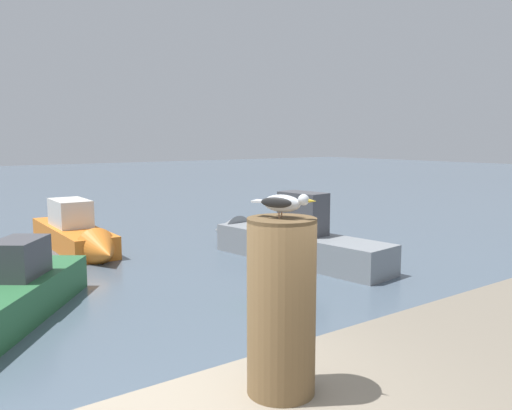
{
  "coord_description": "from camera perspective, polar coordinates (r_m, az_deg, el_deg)",
  "views": [
    {
      "loc": [
        -1.13,
        -2.84,
        2.97
      ],
      "look_at": [
        0.76,
        -0.28,
        2.57
      ],
      "focal_mm": 37.09,
      "sensor_mm": 36.0,
      "label": 1
    }
  ],
  "objects": [
    {
      "name": "mooring_post",
      "position": [
        3.15,
        2.75,
        -10.89
      ],
      "size": [
        0.4,
        0.4,
        1.05
      ],
      "primitive_type": "cylinder",
      "color": "brown",
      "rests_on": "harbor_quay"
    },
    {
      "name": "boat_grey",
      "position": [
        13.19,
        3.08,
        -3.8
      ],
      "size": [
        1.76,
        5.77,
        1.83
      ],
      "color": "gray",
      "rests_on": "ground_plane"
    },
    {
      "name": "boat_orange",
      "position": [
        14.86,
        -18.65,
        -3.08
      ],
      "size": [
        1.27,
        5.27,
        1.5
      ],
      "color": "orange",
      "rests_on": "ground_plane"
    },
    {
      "name": "channel_buoy",
      "position": [
        9.48,
        1.23,
        -8.08
      ],
      "size": [
        0.56,
        0.56,
        1.33
      ],
      "color": "green",
      "rests_on": "ground_plane"
    },
    {
      "name": "seagull",
      "position": [
        3.01,
        2.94,
        0.26
      ],
      "size": [
        0.22,
        0.37,
        0.14
      ],
      "color": "tan",
      "rests_on": "mooring_post"
    }
  ]
}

